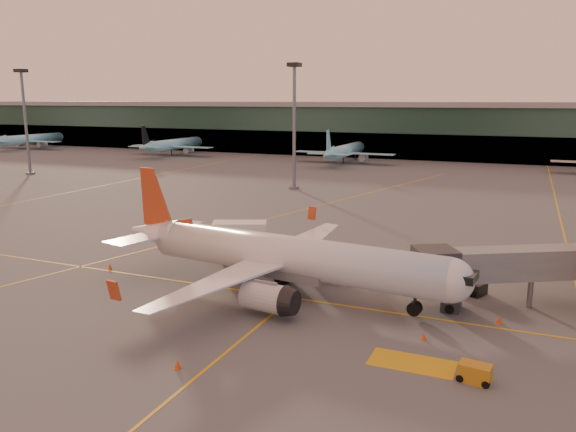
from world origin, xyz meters
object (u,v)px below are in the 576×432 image
at_px(gpu_cart, 475,373).
at_px(catering_truck, 240,239).
at_px(pushback_tug, 466,285).
at_px(main_airplane, 279,256).

bearing_deg(gpu_cart, catering_truck, 153.35).
relative_size(catering_truck, gpu_cart, 2.92).
distance_m(gpu_cart, pushback_tug, 18.38).
bearing_deg(catering_truck, pushback_tug, -24.63).
bearing_deg(gpu_cart, main_airplane, 157.78).
bearing_deg(main_airplane, gpu_cart, -24.05).
distance_m(catering_truck, pushback_tug, 24.98).
height_order(catering_truck, pushback_tug, catering_truck).
distance_m(main_airplane, pushback_tug, 18.32).
height_order(main_airplane, catering_truck, main_airplane).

